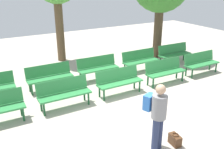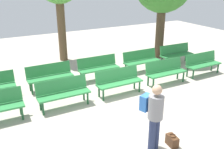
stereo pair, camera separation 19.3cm
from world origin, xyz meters
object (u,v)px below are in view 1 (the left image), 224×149
at_px(bench_r0_c4, 201,62).
at_px(bench_r1_c2, 98,67).
at_px(handbag, 175,140).
at_px(visitor_with_backpack, 157,114).
at_px(bench_r1_c3, 140,59).
at_px(bench_r0_c1, 64,92).
at_px(bench_r0_c3, 165,70).
at_px(bench_r0_c2, 119,80).
at_px(bench_r1_c1, 49,75).
at_px(bench_r1_c4, 174,52).

height_order(bench_r0_c4, bench_r1_c2, same).
xyz_separation_m(bench_r0_c4, handbag, (-4.18, -3.06, -0.37)).
bearing_deg(visitor_with_backpack, bench_r1_c3, -140.76).
relative_size(bench_r0_c1, visitor_with_backpack, 0.97).
xyz_separation_m(bench_r0_c3, bench_r1_c2, (-2.01, 1.59, 0.00)).
distance_m(bench_r0_c2, bench_r0_c4, 3.90).
bearing_deg(visitor_with_backpack, bench_r1_c1, -95.28).
distance_m(bench_r0_c3, bench_r1_c2, 2.56).
height_order(bench_r0_c2, handbag, bench_r0_c2).
distance_m(bench_r1_c4, visitor_with_backpack, 6.50).
bearing_deg(bench_r0_c1, bench_r0_c3, -0.88).
bearing_deg(bench_r0_c4, bench_r0_c3, 179.82).
relative_size(bench_r0_c1, bench_r0_c3, 1.00).
height_order(bench_r0_c3, bench_r1_c1, same).
bearing_deg(bench_r1_c1, bench_r0_c1, -90.67).
relative_size(bench_r0_c2, visitor_with_backpack, 0.97).
bearing_deg(bench_r0_c4, bench_r1_c2, 157.60).
relative_size(bench_r0_c3, bench_r1_c3, 1.00).
xyz_separation_m(bench_r0_c1, bench_r1_c3, (3.87, 1.48, 0.00)).
distance_m(bench_r0_c1, bench_r0_c4, 5.83).
height_order(bench_r0_c1, bench_r0_c2, same).
relative_size(bench_r0_c4, bench_r1_c4, 1.00).
bearing_deg(bench_r1_c3, bench_r0_c1, -158.99).
distance_m(bench_r0_c4, handbag, 5.20).
height_order(bench_r0_c1, bench_r1_c3, same).
distance_m(bench_r0_c1, visitor_with_backpack, 3.22).
bearing_deg(visitor_with_backpack, bench_r0_c4, -167.14).
distance_m(bench_r1_c2, handbag, 4.66).
bearing_deg(bench_r1_c3, bench_r1_c1, 179.11).
relative_size(bench_r1_c2, visitor_with_backpack, 0.97).
bearing_deg(bench_r1_c1, bench_r0_c3, -22.39).
relative_size(bench_r1_c2, bench_r1_c4, 1.00).
relative_size(bench_r0_c2, bench_r0_c4, 1.00).
height_order(bench_r1_c1, handbag, bench_r1_c1).
distance_m(bench_r0_c1, bench_r1_c3, 4.14).
height_order(visitor_with_backpack, handbag, visitor_with_backpack).
relative_size(bench_r0_c3, visitor_with_backpack, 0.97).
bearing_deg(bench_r0_c1, handbag, -62.14).
xyz_separation_m(bench_r1_c1, bench_r1_c3, (3.86, -0.07, 0.00)).
xyz_separation_m(bench_r0_c4, bench_r1_c1, (-5.82, 1.58, 0.00)).
xyz_separation_m(bench_r0_c3, bench_r1_c3, (-0.05, 1.52, 0.00)).
height_order(bench_r0_c2, bench_r1_c2, same).
bearing_deg(bench_r1_c3, visitor_with_backpack, -121.34).
bearing_deg(bench_r0_c2, handbag, -95.36).
height_order(bench_r0_c4, bench_r1_c1, same).
bearing_deg(bench_r0_c3, bench_r1_c1, 158.57).
bearing_deg(bench_r0_c4, bench_r1_c4, 90.28).
bearing_deg(bench_r0_c4, bench_r0_c1, 179.15).
bearing_deg(bench_r1_c1, visitor_with_backpack, -76.23).
xyz_separation_m(bench_r0_c4, bench_r1_c2, (-3.92, 1.58, 0.00)).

